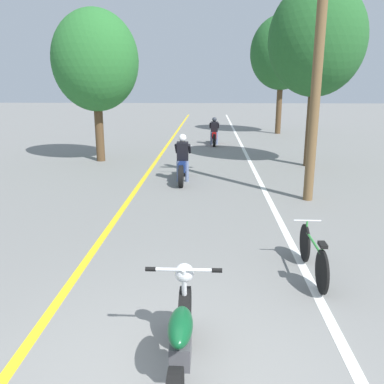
% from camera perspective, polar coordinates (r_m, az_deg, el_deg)
% --- Properties ---
extents(lane_stripe_center, '(0.14, 48.00, 0.01)m').
position_cam_1_polar(lane_stripe_center, '(15.80, -5.00, 4.43)').
color(lane_stripe_center, yellow).
rests_on(lane_stripe_center, ground).
extents(lane_stripe_edge, '(0.14, 48.00, 0.01)m').
position_cam_1_polar(lane_stripe_edge, '(15.74, 8.10, 4.30)').
color(lane_stripe_edge, white).
rests_on(lane_stripe_edge, ground).
extents(utility_pole, '(1.10, 0.24, 6.51)m').
position_cam_1_polar(utility_pole, '(10.45, 17.25, 16.88)').
color(utility_pole, brown).
rests_on(utility_pole, ground).
extents(roadside_tree_right_near, '(3.26, 2.94, 6.18)m').
position_cam_1_polar(roadside_tree_right_near, '(15.11, 17.14, 19.66)').
color(roadside_tree_right_near, '#513A23').
rests_on(roadside_tree_right_near, ground).
extents(roadside_tree_right_far, '(3.59, 3.23, 6.64)m').
position_cam_1_polar(roadside_tree_right_far, '(24.86, 12.50, 18.51)').
color(roadside_tree_right_far, '#513A23').
rests_on(roadside_tree_right_far, ground).
extents(roadside_tree_left, '(3.14, 2.83, 5.49)m').
position_cam_1_polar(roadside_tree_left, '(15.86, -13.42, 17.42)').
color(roadside_tree_left, '#513A23').
rests_on(roadside_tree_left, ground).
extents(motorcycle_foreground, '(0.81, 2.04, 1.01)m').
position_cam_1_polar(motorcycle_foreground, '(4.23, -1.57, -20.31)').
color(motorcycle_foreground, black).
rests_on(motorcycle_foreground, ground).
extents(motorcycle_rider_lead, '(0.50, 2.13, 1.43)m').
position_cam_1_polar(motorcycle_rider_lead, '(12.30, -1.32, 4.00)').
color(motorcycle_rider_lead, black).
rests_on(motorcycle_rider_lead, ground).
extents(motorcycle_rider_far, '(0.50, 1.99, 1.31)m').
position_cam_1_polar(motorcycle_rider_far, '(19.98, 3.13, 8.11)').
color(motorcycle_rider_far, black).
rests_on(motorcycle_rider_far, ground).
extents(bicycle_parked, '(0.44, 1.71, 0.74)m').
position_cam_1_polar(bicycle_parked, '(6.56, 16.62, -8.43)').
color(bicycle_parked, black).
rests_on(bicycle_parked, ground).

